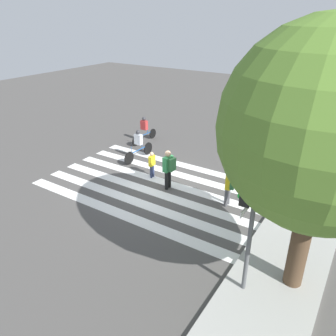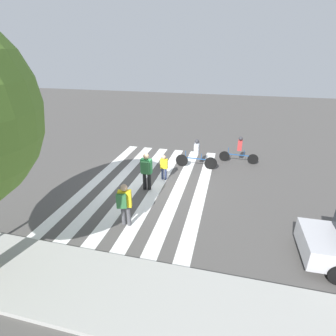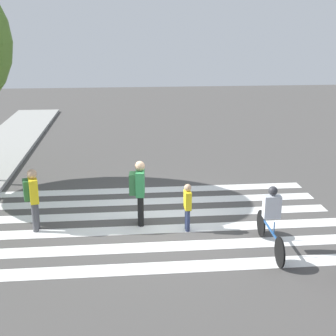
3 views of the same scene
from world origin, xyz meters
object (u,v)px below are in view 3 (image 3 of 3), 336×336
Objects in this scene: pedestrian_child_with_backpack at (188,204)px; pedestrian_adult_blue_shirt at (32,195)px; cyclist_mid_street at (271,217)px; pedestrian_adult_tall_backpack at (139,188)px.

pedestrian_adult_blue_shirt is at bearing 82.19° from pedestrian_child_with_backpack.
cyclist_mid_street is at bearing 58.23° from pedestrian_adult_blue_shirt.
pedestrian_child_with_backpack is 0.76× the size of pedestrian_adult_blue_shirt.
cyclist_mid_street is (-1.84, -3.08, -0.19)m from pedestrian_adult_tall_backpack.
pedestrian_adult_blue_shirt is 0.74× the size of cyclist_mid_street.
pedestrian_adult_blue_shirt reaches higher than pedestrian_child_with_backpack.
pedestrian_adult_tall_backpack is 1.39m from pedestrian_child_with_backpack.
pedestrian_adult_tall_backpack is 3.60m from cyclist_mid_street.
pedestrian_adult_blue_shirt is at bearing 74.72° from cyclist_mid_street.
pedestrian_adult_tall_backpack is 2.79m from pedestrian_adult_blue_shirt.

